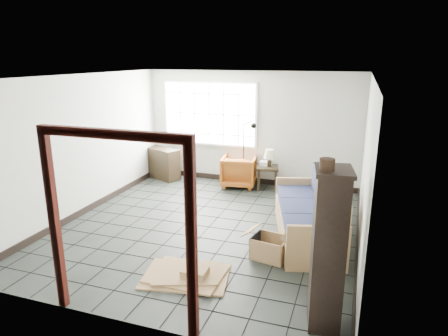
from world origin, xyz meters
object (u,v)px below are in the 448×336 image
(futon_sofa, at_px, (311,217))
(side_table, at_px, (268,170))
(armchair, at_px, (239,170))
(tall_shelf, at_px, (328,249))

(futon_sofa, xyz_separation_m, side_table, (-1.24, 2.25, 0.07))
(armchair, bearing_deg, side_table, 171.98)
(armchair, relative_size, side_table, 1.36)
(tall_shelf, bearing_deg, side_table, 101.71)
(armchair, xyz_separation_m, tall_shelf, (2.32, -4.45, 0.53))
(futon_sofa, height_order, armchair, futon_sofa)
(futon_sofa, bearing_deg, tall_shelf, -94.51)
(futon_sofa, distance_m, tall_shelf, 2.31)
(side_table, bearing_deg, futon_sofa, -61.12)
(side_table, relative_size, tall_shelf, 0.32)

